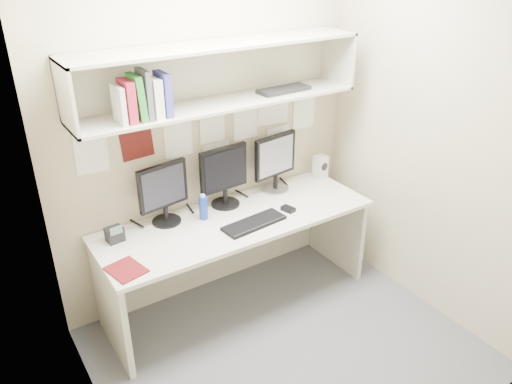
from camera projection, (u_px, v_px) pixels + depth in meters
floor at (287, 350)px, 3.40m from camera, size 2.40×2.00×0.01m
wall_back at (210, 128)px, 3.57m from camera, size 2.40×0.02×2.60m
wall_front at (438, 262)px, 2.07m from camera, size 2.40×0.02×2.60m
wall_left at (79, 238)px, 2.23m from camera, size 0.02×2.00×2.60m
wall_right at (434, 137)px, 3.40m from camera, size 0.02×2.00×2.60m
desk at (237, 260)px, 3.72m from camera, size 2.00×0.70×0.73m
overhead_hutch at (217, 73)px, 3.28m from camera, size 2.00×0.38×0.40m
pinned_papers at (210, 135)px, 3.59m from camera, size 1.92×0.01×0.48m
monitor_left at (163, 191)px, 3.40m from camera, size 0.37×0.20×0.43m
monitor_center at (224, 174)px, 3.63m from camera, size 0.39×0.21×0.45m
monitor_right at (275, 161)px, 3.85m from camera, size 0.39×0.22×0.46m
keyboard at (254, 223)px, 3.47m from camera, size 0.48×0.21×0.02m
mouse at (288, 209)px, 3.64m from camera, size 0.08×0.11×0.03m
speaker at (320, 167)px, 4.13m from camera, size 0.10×0.11×0.19m
blue_bottle at (203, 207)px, 3.51m from camera, size 0.06×0.06×0.19m
maroon_notebook at (126, 270)px, 2.98m from camera, size 0.23×0.26×0.01m
desk_phone at (115, 234)px, 3.26m from camera, size 0.12×0.11×0.13m
book_stack at (143, 98)px, 2.94m from camera, size 0.32×0.18×0.29m
hutch_tray at (284, 90)px, 3.54m from camera, size 0.39×0.16×0.03m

